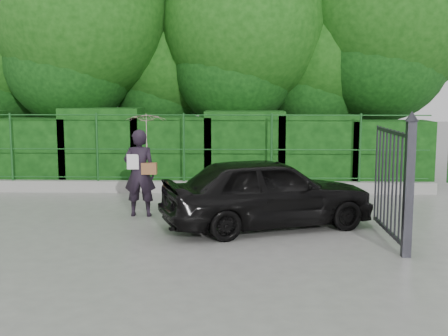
{
  "coord_description": "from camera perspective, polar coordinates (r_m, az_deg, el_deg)",
  "views": [
    {
      "loc": [
        1.94,
        -10.13,
        2.67
      ],
      "look_at": [
        1.56,
        1.3,
        1.1
      ],
      "focal_mm": 45.0,
      "sensor_mm": 36.0,
      "label": 1
    }
  ],
  "objects": [
    {
      "name": "kerb",
      "position": [
        14.97,
        -5.58,
        -1.91
      ],
      "size": [
        14.0,
        0.25,
        0.3
      ],
      "primitive_type": "cube",
      "color": "#9E9E99",
      "rests_on": "ground"
    },
    {
      "name": "gate",
      "position": [
        9.89,
        17.49,
        -1.18
      ],
      "size": [
        0.22,
        2.33,
        2.36
      ],
      "color": "#25252C",
      "rests_on": "ground"
    },
    {
      "name": "hedge",
      "position": [
        15.85,
        -5.47,
        1.79
      ],
      "size": [
        14.2,
        1.2,
        2.2
      ],
      "color": "black",
      "rests_on": "ground"
    },
    {
      "name": "car",
      "position": [
        11.05,
        4.45,
        -2.44
      ],
      "size": [
        4.48,
        3.02,
        1.42
      ],
      "primitive_type": "imported",
      "rotation": [
        0.0,
        0.0,
        1.93
      ],
      "color": "black",
      "rests_on": "ground"
    },
    {
      "name": "trees",
      "position": [
        17.99,
        -0.68,
        14.04
      ],
      "size": [
        17.1,
        6.15,
        8.08
      ],
      "color": "black",
      "rests_on": "ground"
    },
    {
      "name": "fence",
      "position": [
        14.8,
        -4.78,
        2.09
      ],
      "size": [
        14.13,
        0.06,
        1.8
      ],
      "color": "#194F1D",
      "rests_on": "kerb"
    },
    {
      "name": "ground",
      "position": [
        10.65,
        -8.72,
        -6.79
      ],
      "size": [
        80.0,
        80.0,
        0.0
      ],
      "primitive_type": "plane",
      "color": "gray"
    },
    {
      "name": "woman",
      "position": [
        12.07,
        -8.23,
        1.57
      ],
      "size": [
        0.92,
        0.86,
        2.21
      ],
      "color": "black",
      "rests_on": "ground"
    }
  ]
}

